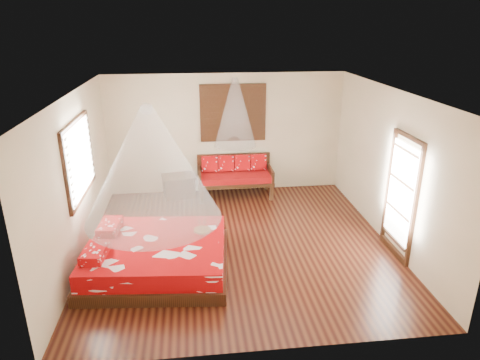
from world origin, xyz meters
name	(u,v)px	position (x,y,z in m)	size (l,w,h in m)	color
room	(239,173)	(0.00, 0.00, 1.40)	(5.54, 5.54, 2.84)	black
bed	(156,256)	(-1.46, -0.68, 0.25)	(2.46, 2.26, 0.65)	black
daybed	(235,174)	(0.17, 2.38, 0.52)	(1.73, 0.77, 0.94)	black
storage_chest	(179,186)	(-1.15, 2.45, 0.26)	(0.83, 0.66, 0.51)	black
shutter_panel	(233,113)	(0.17, 2.72, 1.90)	(1.52, 0.06, 1.32)	black
window_left	(80,159)	(-2.71, 0.20, 1.70)	(0.10, 1.74, 1.34)	black
glazed_door	(401,197)	(2.72, -0.60, 1.07)	(0.08, 1.02, 2.16)	black
wine_tray	(202,227)	(-0.69, -0.35, 0.56)	(0.30, 0.30, 0.23)	brown
mosquito_net_main	(151,164)	(-1.44, -0.69, 1.85)	(2.14, 2.14, 1.80)	white
mosquito_net_daybed	(235,113)	(0.17, 2.25, 2.00)	(0.94, 0.94, 1.50)	white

